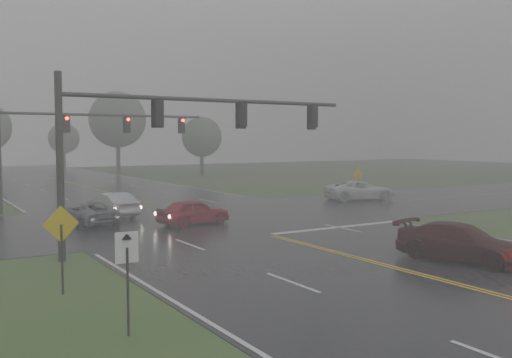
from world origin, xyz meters
TOP-DOWN VIEW (x-y plane):
  - main_road at (0.00, 20.00)m, footprint 18.00×160.00m
  - cross_street at (0.00, 22.00)m, footprint 120.00×14.00m
  - stop_bar at (4.50, 14.40)m, footprint 8.50×0.50m
  - sedan_maroon at (3.01, 5.22)m, footprint 3.33×5.45m
  - sedan_red at (-1.68, 19.53)m, footprint 4.36×2.19m
  - sedan_silver at (-4.62, 24.94)m, footprint 2.20×4.75m
  - car_grey at (-6.80, 22.57)m, footprint 2.90×4.95m
  - pickup_white at (15.01, 24.34)m, footprint 5.96×3.88m
  - signal_gantry_near at (-5.90, 13.59)m, footprint 13.87×0.32m
  - signal_gantry_far at (-5.71, 30.27)m, footprint 14.30×0.37m
  - sign_diamond_west at (-11.33, 8.61)m, footprint 1.14×0.22m
  - sign_arrow_white at (-10.85, 3.95)m, footprint 0.57×0.10m
  - sign_diamond_east at (14.67, 24.19)m, footprint 1.09×0.13m
  - tree_ne_a at (9.73, 67.46)m, footprint 7.73×7.73m
  - tree_e_near at (17.94, 58.12)m, footprint 5.25×5.25m
  - tree_n_far at (7.32, 88.22)m, footprint 5.09×5.09m

SIDE VIEW (x-z plane):
  - main_road at x=0.00m, z-range -0.01..0.01m
  - cross_street at x=0.00m, z-range -0.01..0.01m
  - stop_bar at x=4.50m, z-range 0.00..0.00m
  - sedan_maroon at x=3.01m, z-range -0.74..0.74m
  - sedan_red at x=-1.68m, z-range -0.71..0.71m
  - sedan_silver at x=-4.62m, z-range -0.75..0.75m
  - car_grey at x=-6.80m, z-range -0.65..0.65m
  - pickup_white at x=15.01m, z-range -0.76..0.76m
  - sign_diamond_east at x=14.67m, z-range 0.46..3.07m
  - sign_arrow_white at x=-10.85m, z-range 0.51..3.06m
  - sign_diamond_west at x=-11.33m, z-range 0.48..3.23m
  - tree_n_far at x=7.32m, z-range 1.17..8.65m
  - tree_e_near at x=17.94m, z-range 1.21..8.92m
  - signal_gantry_far at x=-5.71m, z-range 1.52..8.85m
  - signal_gantry_near at x=-5.90m, z-range 1.51..8.92m
  - tree_ne_a at x=9.73m, z-range 1.80..13.15m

